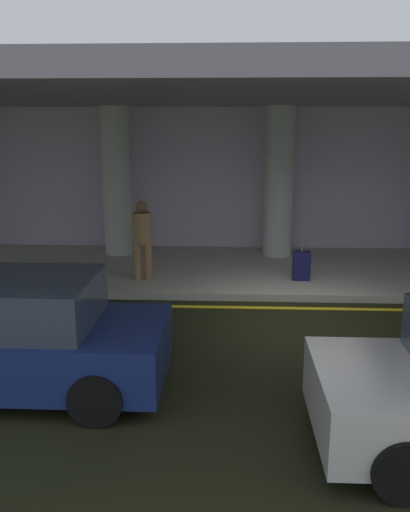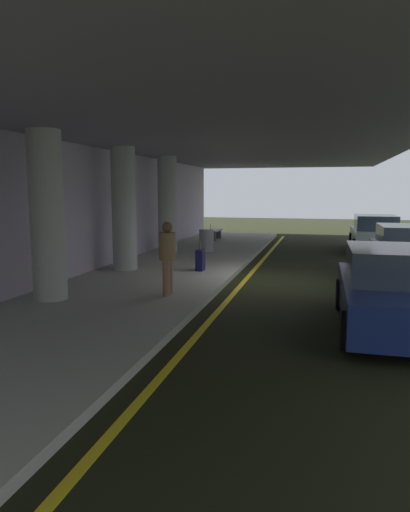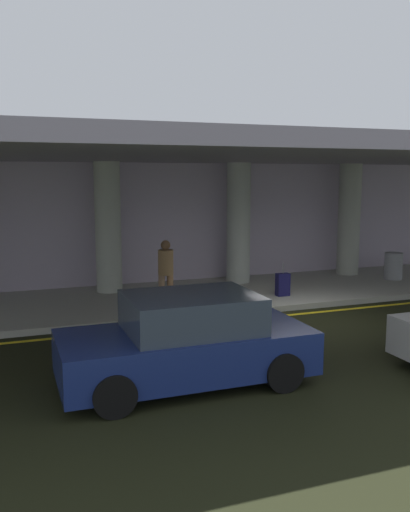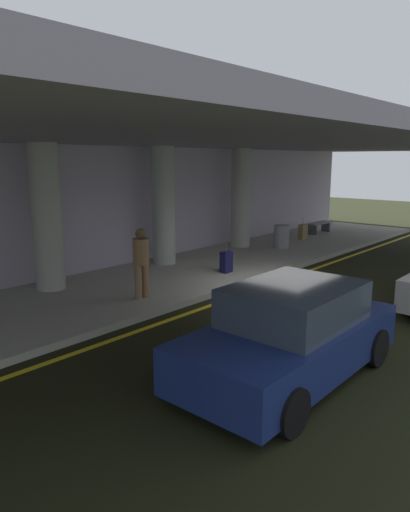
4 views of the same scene
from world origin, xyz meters
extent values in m
plane|color=black|center=(0.00, 0.00, 0.00)|extent=(60.00, 60.00, 0.00)
cube|color=#A7A89C|center=(0.00, 3.10, 0.07)|extent=(26.00, 4.20, 0.15)
cube|color=yellow|center=(0.00, 0.63, 0.00)|extent=(26.00, 0.14, 0.01)
cylinder|color=#A7AD9F|center=(-4.00, 4.33, 1.97)|extent=(0.73, 0.73, 3.65)
cylinder|color=#A4AAA0|center=(0.00, 4.33, 1.97)|extent=(0.73, 0.73, 3.65)
cylinder|color=#A5AA9B|center=(4.00, 4.33, 1.97)|extent=(0.73, 0.73, 3.65)
cube|color=gray|center=(0.00, 2.60, 3.95)|extent=(28.00, 13.20, 0.30)
cube|color=#B6A9BD|center=(0.00, 5.35, 1.90)|extent=(26.00, 0.30, 3.80)
cube|color=navy|center=(-4.05, -2.73, 0.55)|extent=(4.10, 1.80, 0.70)
cube|color=#2D3847|center=(-3.95, -2.73, 1.20)|extent=(2.10, 1.60, 0.60)
cylinder|color=black|center=(-2.70, -1.88, 0.32)|extent=(0.64, 0.22, 0.64)
cylinder|color=black|center=(-2.70, -3.58, 0.32)|extent=(0.64, 0.22, 0.64)
cylinder|color=black|center=(-5.40, -1.88, 0.32)|extent=(0.64, 0.22, 0.64)
cylinder|color=black|center=(-5.40, -3.58, 0.32)|extent=(0.64, 0.22, 0.64)
cylinder|color=#86664A|center=(-3.13, 1.94, 0.56)|extent=(0.16, 0.16, 0.82)
cylinder|color=#916642|center=(-2.91, 1.94, 0.56)|extent=(0.16, 0.16, 0.82)
cylinder|color=olive|center=(-3.02, 1.94, 1.28)|extent=(0.38, 0.38, 0.62)
sphere|color=brown|center=(-3.02, 1.94, 1.71)|extent=(0.24, 0.24, 0.24)
cube|color=#151545|center=(0.33, 2.06, 0.46)|extent=(0.36, 0.22, 0.62)
cylinder|color=slate|center=(0.33, 2.06, 0.91)|extent=(0.02, 0.02, 0.28)
cylinder|color=gray|center=(4.79, 2.99, 0.57)|extent=(0.56, 0.56, 0.85)
camera|label=1|loc=(-1.19, -9.23, 3.40)|focal=38.49mm
camera|label=2|loc=(-12.86, -1.43, 2.53)|focal=32.50mm
camera|label=3|loc=(-6.75, -10.92, 3.40)|focal=38.25mm
camera|label=4|loc=(-10.11, -6.30, 3.40)|focal=32.89mm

